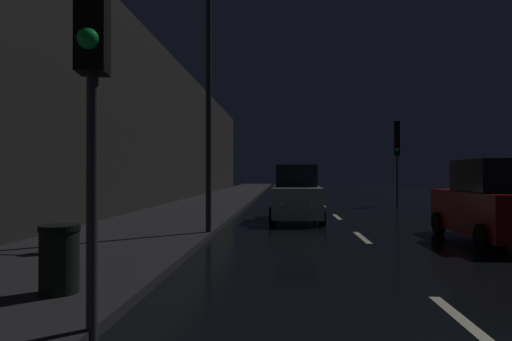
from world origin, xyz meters
TOP-DOWN VIEW (x-y plane):
  - ground at (0.00, 24.50)m, footprint 25.15×84.00m
  - sidewalk_left at (-6.38, 24.50)m, footprint 4.40×84.00m
  - building_facade_left at (-8.98, 21.00)m, footprint 0.80×63.00m
  - lane_centerline at (0.00, 12.71)m, footprint 0.16×21.33m
  - traffic_light_near_left at (-4.17, 2.09)m, footprint 0.36×0.48m
  - traffic_light_far_right at (4.07, 22.28)m, footprint 0.37×0.48m
  - streetlamp_overhead at (-3.84, 9.77)m, footprint 1.70×0.44m
  - trash_bin_curbside at (-5.24, 3.45)m, footprint 0.55×0.55m
  - car_approaching_headlights at (-1.72, 14.23)m, footprint 1.93×4.18m
  - car_parked_right_near at (3.28, 9.41)m, footprint 1.97×4.27m

SIDE VIEW (x-z plane):
  - ground at x=0.00m, z-range -0.02..0.00m
  - lane_centerline at x=0.00m, z-range 0.00..0.01m
  - sidewalk_left at x=-6.38m, z-range 0.00..0.15m
  - trash_bin_curbside at x=-5.24m, z-range 0.15..1.08m
  - car_approaching_headlights at x=-1.72m, z-range -0.09..2.02m
  - car_parked_right_near at x=3.28m, z-range -0.09..2.06m
  - traffic_light_far_right at x=4.07m, z-range 1.04..5.72m
  - traffic_light_near_left at x=-4.17m, z-range 1.06..5.80m
  - building_facade_left at x=-8.98m, z-range 0.00..8.56m
  - streetlamp_overhead at x=-3.84m, z-range 1.20..8.90m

